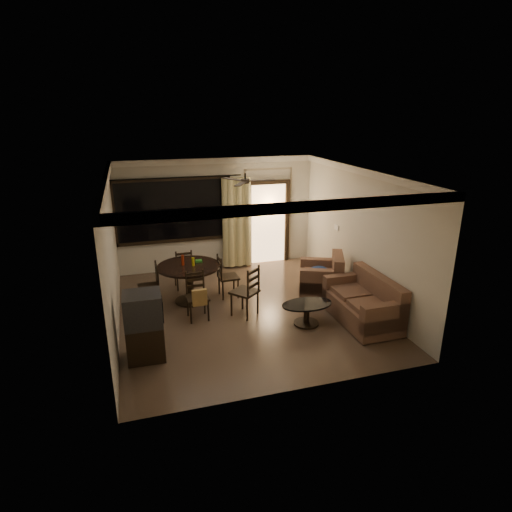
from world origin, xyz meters
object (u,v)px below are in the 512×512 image
object	(u,v)px
dining_chair_east	(228,284)
dining_chair_south	(198,305)
sofa	(365,304)
dining_chair_west	(150,294)
dining_table	(189,273)
dining_chair_north	(184,276)
side_chair	(245,301)
tv_cabinet	(144,326)
coffee_table	(307,310)
armchair	(323,279)

from	to	relation	value
dining_chair_east	dining_chair_south	size ratio (longest dim) A/B	1.00
dining_chair_east	sofa	xyz separation A→B (m)	(2.27, -1.90, 0.07)
dining_chair_west	sofa	bearing A→B (deg)	62.96
dining_table	dining_chair_north	bearing A→B (deg)	92.17
side_chair	dining_chair_east	bearing A→B (deg)	-122.46
dining_chair_south	sofa	size ratio (longest dim) A/B	0.57
tv_cabinet	dining_chair_east	bearing A→B (deg)	48.52
dining_table	sofa	size ratio (longest dim) A/B	0.78
dining_chair_east	tv_cabinet	world-z (taller)	tv_cabinet
coffee_table	dining_chair_east	bearing A→B (deg)	124.14
dining_table	dining_chair_south	xyz separation A→B (m)	(0.03, -0.86, -0.34)
dining_chair_south	dining_chair_north	size ratio (longest dim) A/B	1.00
dining_chair_west	dining_chair_north	bearing A→B (deg)	133.24
armchair	dining_chair_north	bearing A→B (deg)	179.40
dining_chair_east	armchair	distance (m)	2.11
dining_chair_west	dining_chair_south	size ratio (longest dim) A/B	1.00
tv_cabinet	sofa	size ratio (longest dim) A/B	0.69
dining_chair_south	sofa	distance (m)	3.24
sofa	dining_chair_west	bearing A→B (deg)	154.55
dining_table	side_chair	bearing A→B (deg)	-44.87
dining_chair_west	dining_chair_north	size ratio (longest dim) A/B	1.00
dining_chair_east	dining_chair_south	distance (m)	1.20
dining_chair_west	side_chair	world-z (taller)	side_chair
dining_chair_east	dining_chair_south	world-z (taller)	same
dining_chair_north	tv_cabinet	distance (m)	2.96
dining_chair_east	armchair	bearing A→B (deg)	-106.58
dining_table	dining_chair_north	size ratio (longest dim) A/B	1.38
dining_chair_north	dining_chair_south	bearing A→B (deg)	90.00
dining_chair_east	coffee_table	size ratio (longest dim) A/B	0.97
side_chair	coffee_table	bearing A→B (deg)	105.45
dining_chair_south	side_chair	bearing A→B (deg)	-8.23
dining_table	coffee_table	distance (m)	2.62
dining_table	tv_cabinet	xyz separation A→B (m)	(-1.01, -1.99, -0.07)
dining_table	coffee_table	size ratio (longest dim) A/B	1.34
armchair	dining_table	bearing A→B (deg)	-166.57
dining_chair_south	sofa	bearing A→B (deg)	-20.24
dining_chair_west	armchair	size ratio (longest dim) A/B	0.79
tv_cabinet	armchair	bearing A→B (deg)	22.01
dining_table	armchair	size ratio (longest dim) A/B	1.09
dining_chair_west	coffee_table	xyz separation A→B (m)	(2.82, -1.63, 0.00)
dining_chair_south	armchair	world-z (taller)	dining_chair_south
dining_chair_east	dining_chair_west	bearing A→B (deg)	90.00
dining_table	dining_chair_south	distance (m)	0.92
dining_chair_west	sofa	distance (m)	4.35
dining_chair_west	tv_cabinet	size ratio (longest dim) A/B	0.83
dining_chair_west	dining_chair_south	xyz separation A→B (m)	(0.87, -0.83, 0.02)
armchair	coffee_table	size ratio (longest dim) A/B	1.22
dining_chair_east	dining_chair_south	xyz separation A→B (m)	(-0.81, -0.89, 0.02)
dining_table	tv_cabinet	distance (m)	2.24
armchair	dining_chair_west	bearing A→B (deg)	-163.91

